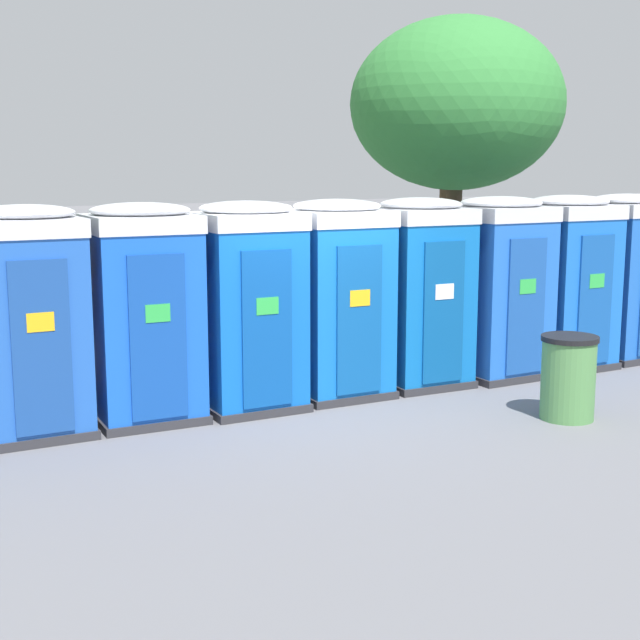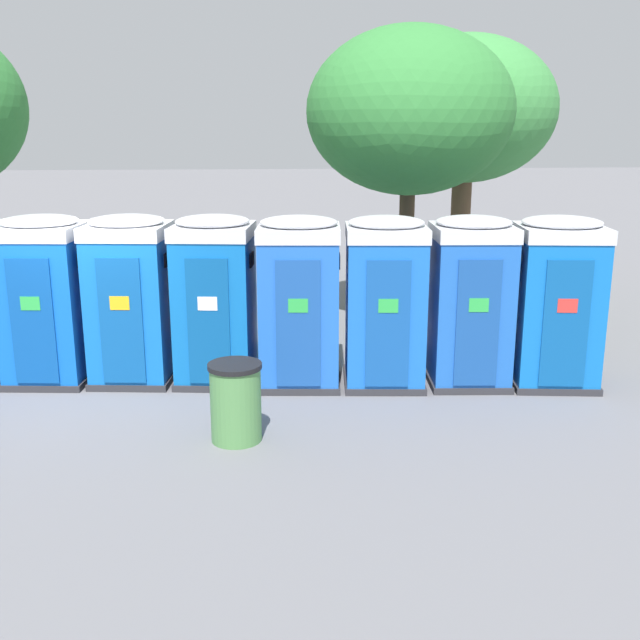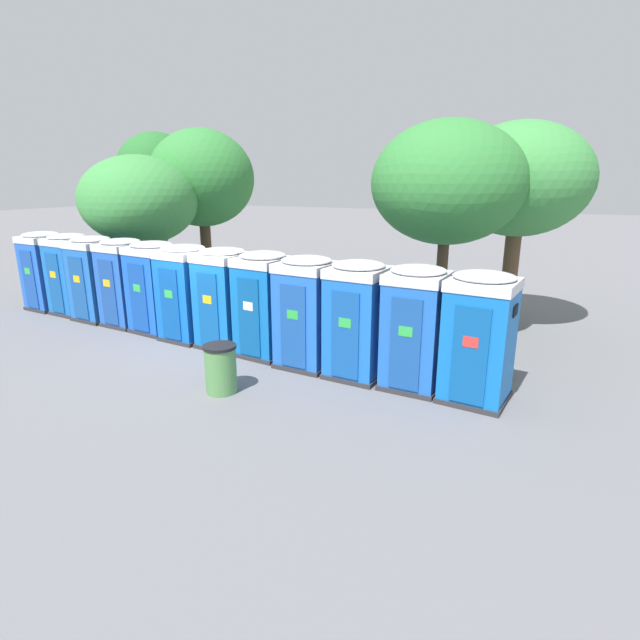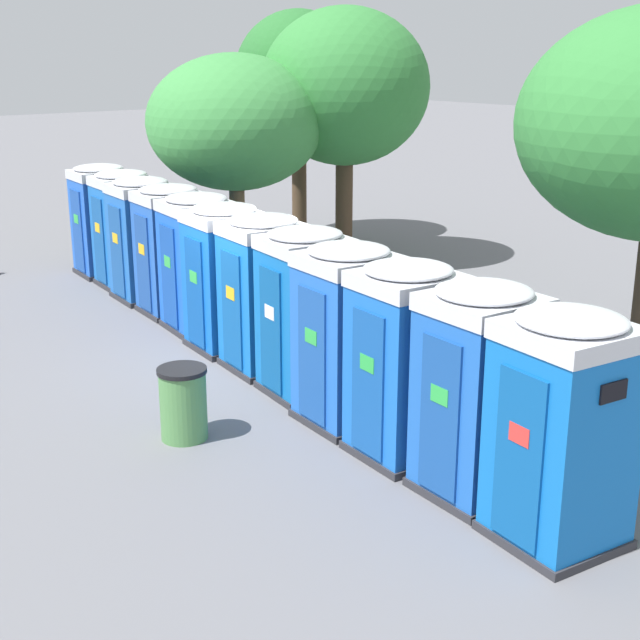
{
  "view_description": "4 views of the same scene",
  "coord_description": "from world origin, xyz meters",
  "px_view_note": "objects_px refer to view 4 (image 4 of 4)",
  "views": [
    {
      "loc": [
        -5.82,
        -9.17,
        2.92
      ],
      "look_at": [
        0.39,
        0.13,
        1.01
      ],
      "focal_mm": 50.0,
      "sensor_mm": 36.0,
      "label": 1
    },
    {
      "loc": [
        2.55,
        -11.05,
        3.78
      ],
      "look_at": [
        3.48,
        -0.22,
        0.97
      ],
      "focal_mm": 42.0,
      "sensor_mm": 36.0,
      "label": 2
    },
    {
      "loc": [
        7.96,
        -10.02,
        4.18
      ],
      "look_at": [
        3.49,
        -0.22,
        1.11
      ],
      "focal_mm": 28.0,
      "sensor_mm": 36.0,
      "label": 3
    },
    {
      "loc": [
        12.0,
        -7.79,
        5.01
      ],
      "look_at": [
        2.38,
        -0.1,
        1.27
      ],
      "focal_mm": 50.0,
      "sensor_mm": 36.0,
      "label": 4
    }
  ],
  "objects_px": {
    "portapotty_5": "(225,276)",
    "portapotty_11": "(561,428)",
    "portapotty_0": "(102,219)",
    "portapotty_3": "(170,249)",
    "portapotty_1": "(124,228)",
    "portapotty_7": "(305,311)",
    "portapotty_2": "(143,238)",
    "trash_can": "(183,403)",
    "portapotty_10": "(478,390)",
    "street_tree_0": "(299,77)",
    "portapotty_8": "(347,334)",
    "portapotty_4": "(198,261)",
    "street_tree_2": "(235,123)",
    "street_tree_1": "(345,88)",
    "portapotty_6": "(264,292)",
    "portapotty_9": "(405,360)"
  },
  "relations": [
    {
      "from": "portapotty_5",
      "to": "portapotty_11",
      "type": "height_order",
      "value": "same"
    },
    {
      "from": "portapotty_0",
      "to": "portapotty_3",
      "type": "height_order",
      "value": "same"
    },
    {
      "from": "portapotty_1",
      "to": "portapotty_5",
      "type": "xyz_separation_m",
      "value": [
        5.04,
        -0.63,
        -0.0
      ]
    },
    {
      "from": "portapotty_7",
      "to": "portapotty_11",
      "type": "bearing_deg",
      "value": -6.39
    },
    {
      "from": "portapotty_2",
      "to": "trash_can",
      "type": "bearing_deg",
      "value": -24.06
    },
    {
      "from": "trash_can",
      "to": "portapotty_10",
      "type": "bearing_deg",
      "value": 28.8
    },
    {
      "from": "portapotty_0",
      "to": "portapotty_5",
      "type": "relative_size",
      "value": 1.0
    },
    {
      "from": "portapotty_0",
      "to": "street_tree_0",
      "type": "bearing_deg",
      "value": 92.8
    },
    {
      "from": "portapotty_3",
      "to": "portapotty_5",
      "type": "relative_size",
      "value": 1.0
    },
    {
      "from": "portapotty_2",
      "to": "portapotty_7",
      "type": "relative_size",
      "value": 1.0
    },
    {
      "from": "portapotty_5",
      "to": "portapotty_8",
      "type": "relative_size",
      "value": 1.0
    },
    {
      "from": "portapotty_0",
      "to": "portapotty_7",
      "type": "distance_m",
      "value": 8.89
    },
    {
      "from": "portapotty_4",
      "to": "street_tree_2",
      "type": "height_order",
      "value": "street_tree_2"
    },
    {
      "from": "portapotty_3",
      "to": "portapotty_10",
      "type": "distance_m",
      "value": 8.89
    },
    {
      "from": "portapotty_0",
      "to": "trash_can",
      "type": "bearing_deg",
      "value": -19.51
    },
    {
      "from": "portapotty_4",
      "to": "street_tree_0",
      "type": "height_order",
      "value": "street_tree_0"
    },
    {
      "from": "street_tree_1",
      "to": "portapotty_0",
      "type": "bearing_deg",
      "value": -118.11
    },
    {
      "from": "street_tree_2",
      "to": "portapotty_10",
      "type": "bearing_deg",
      "value": -19.57
    },
    {
      "from": "portapotty_8",
      "to": "street_tree_1",
      "type": "bearing_deg",
      "value": 140.14
    },
    {
      "from": "portapotty_1",
      "to": "portapotty_7",
      "type": "bearing_deg",
      "value": -6.49
    },
    {
      "from": "street_tree_2",
      "to": "street_tree_1",
      "type": "bearing_deg",
      "value": 74.01
    },
    {
      "from": "portapotty_6",
      "to": "portapotty_10",
      "type": "relative_size",
      "value": 1.0
    },
    {
      "from": "street_tree_2",
      "to": "portapotty_3",
      "type": "bearing_deg",
      "value": -56.51
    },
    {
      "from": "portapotty_11",
      "to": "trash_can",
      "type": "relative_size",
      "value": 2.55
    },
    {
      "from": "street_tree_1",
      "to": "portapotty_6",
      "type": "bearing_deg",
      "value": -49.9
    },
    {
      "from": "street_tree_2",
      "to": "portapotty_0",
      "type": "bearing_deg",
      "value": -128.5
    },
    {
      "from": "portapotty_3",
      "to": "portapotty_5",
      "type": "bearing_deg",
      "value": -8.01
    },
    {
      "from": "portapotty_1",
      "to": "portapotty_10",
      "type": "height_order",
      "value": "same"
    },
    {
      "from": "portapotty_4",
      "to": "trash_can",
      "type": "xyz_separation_m",
      "value": [
        4.12,
        -2.76,
        -0.78
      ]
    },
    {
      "from": "street_tree_1",
      "to": "street_tree_2",
      "type": "height_order",
      "value": "street_tree_1"
    },
    {
      "from": "portapotty_8",
      "to": "street_tree_2",
      "type": "relative_size",
      "value": 0.51
    },
    {
      "from": "portapotty_2",
      "to": "portapotty_3",
      "type": "bearing_deg",
      "value": -3.4
    },
    {
      "from": "street_tree_1",
      "to": "trash_can",
      "type": "xyz_separation_m",
      "value": [
        6.5,
        -8.27,
        -3.66
      ]
    },
    {
      "from": "portapotty_8",
      "to": "street_tree_2",
      "type": "xyz_separation_m",
      "value": [
        -8.15,
        3.61,
        2.16
      ]
    },
    {
      "from": "portapotty_6",
      "to": "trash_can",
      "type": "height_order",
      "value": "portapotty_6"
    },
    {
      "from": "portapotty_11",
      "to": "street_tree_2",
      "type": "xyz_separation_m",
      "value": [
        -11.95,
        3.95,
        2.16
      ]
    },
    {
      "from": "street_tree_1",
      "to": "street_tree_0",
      "type": "bearing_deg",
      "value": 162.88
    },
    {
      "from": "portapotty_9",
      "to": "trash_can",
      "type": "distance_m",
      "value": 3.03
    },
    {
      "from": "portapotty_1",
      "to": "portapotty_9",
      "type": "height_order",
      "value": "same"
    },
    {
      "from": "portapotty_3",
      "to": "portapotty_2",
      "type": "bearing_deg",
      "value": 176.6
    },
    {
      "from": "portapotty_5",
      "to": "portapotty_7",
      "type": "relative_size",
      "value": 1.0
    },
    {
      "from": "portapotty_0",
      "to": "portapotty_5",
      "type": "xyz_separation_m",
      "value": [
        6.31,
        -0.71,
        -0.0
      ]
    },
    {
      "from": "portapotty_10",
      "to": "portapotty_11",
      "type": "relative_size",
      "value": 1.0
    },
    {
      "from": "portapotty_7",
      "to": "street_tree_2",
      "type": "relative_size",
      "value": 0.51
    },
    {
      "from": "portapotty_6",
      "to": "portapotty_8",
      "type": "height_order",
      "value": "same"
    },
    {
      "from": "portapotty_10",
      "to": "street_tree_1",
      "type": "distance_m",
      "value": 12.16
    },
    {
      "from": "portapotty_7",
      "to": "street_tree_1",
      "type": "distance_m",
      "value": 9.04
    },
    {
      "from": "portapotty_9",
      "to": "portapotty_10",
      "type": "bearing_deg",
      "value": -2.96
    },
    {
      "from": "portapotty_4",
      "to": "portapotty_9",
      "type": "bearing_deg",
      "value": -7.2
    },
    {
      "from": "portapotty_3",
      "to": "portapotty_10",
      "type": "bearing_deg",
      "value": -6.46
    }
  ]
}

